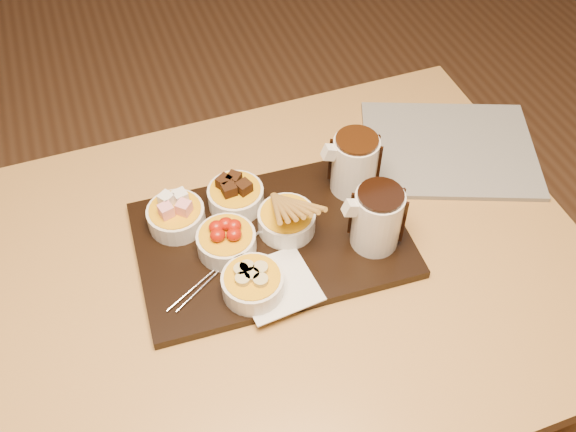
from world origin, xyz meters
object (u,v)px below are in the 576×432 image
object	(u,v)px
pitcher_milk_chocolate	(354,165)
serving_board	(272,240)
dining_table	(242,307)
pitcher_dark_chocolate	(377,219)
newspaper	(449,149)
bowl_strawberries	(227,242)

from	to	relation	value
pitcher_milk_chocolate	serving_board	bearing A→B (deg)	-158.20
dining_table	pitcher_dark_chocolate	bearing A→B (deg)	-5.45
serving_board	newspaper	bearing A→B (deg)	16.77
dining_table	newspaper	xyz separation A→B (m)	(0.48, 0.15, 0.10)
serving_board	pitcher_dark_chocolate	bearing A→B (deg)	-19.98
pitcher_milk_chocolate	pitcher_dark_chocolate	bearing A→B (deg)	-94.40
dining_table	serving_board	xyz separation A→B (m)	(0.07, 0.05, 0.11)
pitcher_dark_chocolate	bowl_strawberries	bearing A→B (deg)	167.35
bowl_strawberries	pitcher_milk_chocolate	xyz separation A→B (m)	(0.26, 0.06, 0.04)
serving_board	bowl_strawberries	bearing A→B (deg)	-176.42
dining_table	bowl_strawberries	bearing A→B (deg)	98.00
dining_table	newspaper	size ratio (longest dim) A/B	3.59
serving_board	pitcher_milk_chocolate	world-z (taller)	pitcher_milk_chocolate
dining_table	bowl_strawberries	world-z (taller)	bowl_strawberries
dining_table	pitcher_dark_chocolate	size ratio (longest dim) A/B	10.67
pitcher_milk_chocolate	bowl_strawberries	bearing A→B (deg)	-163.61
dining_table	bowl_strawberries	distance (m)	0.14
pitcher_milk_chocolate	newspaper	world-z (taller)	pitcher_milk_chocolate
bowl_strawberries	pitcher_dark_chocolate	size ratio (longest dim) A/B	0.89
pitcher_dark_chocolate	dining_table	bearing A→B (deg)	177.40
serving_board	bowl_strawberries	xyz separation A→B (m)	(-0.08, -0.00, 0.03)
dining_table	serving_board	distance (m)	0.14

